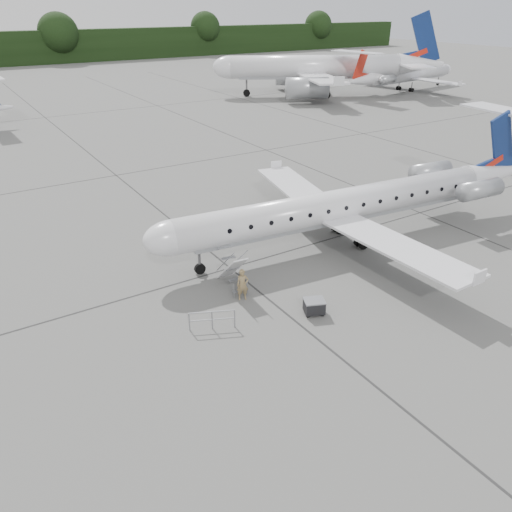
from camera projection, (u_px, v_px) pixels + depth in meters
ground at (401, 292)px, 27.53m from camera, size 320.00×320.00×0.00m
treeline at (9, 49)px, 123.67m from camera, size 260.00×4.00×8.00m
main_regional_jet at (340, 190)px, 31.56m from camera, size 30.60×23.46×7.34m
airstair at (232, 269)px, 27.49m from camera, size 1.10×2.53×2.30m
passenger at (243, 285)px, 26.51m from camera, size 0.76×0.62×1.78m
safety_railing at (212, 320)px, 24.22m from camera, size 2.03×0.99×1.00m
baggage_cart at (314, 306)px, 25.45m from camera, size 1.24×1.14×0.87m
bg_narrowbody at (315, 55)px, 82.56m from camera, size 44.23×40.06×13.00m
bg_regional_right at (411, 68)px, 89.09m from camera, size 31.01×24.15×7.49m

